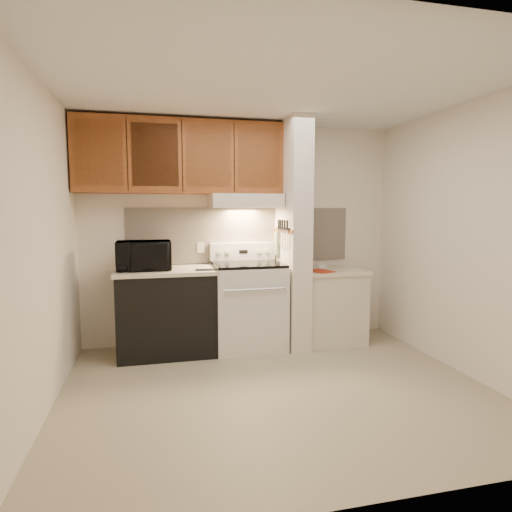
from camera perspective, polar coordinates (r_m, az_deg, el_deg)
name	(u,v)px	position (r m, az deg, el deg)	size (l,w,h in m)	color
floor	(277,389)	(3.84, 2.80, -17.30)	(3.60, 3.60, 0.00)	tan
ceiling	(279,87)	(3.65, 3.02, 21.59)	(3.60, 3.60, 0.00)	white
wall_back	(242,234)	(4.99, -1.94, 2.98)	(3.60, 0.02, 2.50)	white
wall_left	(40,248)	(3.49, -26.81, 0.92)	(0.02, 3.00, 2.50)	white
wall_right	(465,240)	(4.39, 26.09, 1.91)	(0.02, 3.00, 2.50)	white
backsplash	(242,235)	(4.98, -1.91, 2.80)	(2.60, 0.02, 0.63)	beige
range_body	(248,307)	(4.76, -1.07, -6.79)	(0.76, 0.65, 0.92)	silver
oven_window	(255,310)	(4.45, -0.20, -7.18)	(0.50, 0.01, 0.30)	black
oven_handle	(255,289)	(4.37, -0.08, -4.48)	(0.02, 0.02, 0.65)	silver
cooktop	(248,264)	(4.68, -1.09, -1.11)	(0.74, 0.64, 0.03)	black
range_backguard	(243,251)	(4.94, -1.79, 0.62)	(0.76, 0.08, 0.20)	silver
range_display	(243,252)	(4.90, -1.70, 0.58)	(0.10, 0.01, 0.04)	black
range_knob_left_outer	(219,252)	(4.85, -4.93, 0.50)	(0.05, 0.05, 0.02)	silver
range_knob_left_inner	(228,252)	(4.87, -3.76, 0.53)	(0.05, 0.05, 0.02)	silver
range_knob_right_inner	(259,251)	(4.94, 0.36, 0.62)	(0.05, 0.05, 0.02)	silver
range_knob_right_outer	(267,251)	(4.96, 1.48, 0.65)	(0.05, 0.05, 0.02)	silver
dishwasher_front	(167,313)	(4.68, -11.79, -7.48)	(1.00, 0.63, 0.87)	black
left_countertop	(166,271)	(4.59, -11.91, -1.95)	(1.04, 0.67, 0.04)	beige
spoon_rest	(206,270)	(4.42, -6.66, -1.82)	(0.22, 0.07, 0.01)	black
teal_jar	(132,262)	(4.80, -16.18, -0.81)	(0.10, 0.10, 0.11)	#2A6C62
outlet	(201,248)	(4.90, -7.39, 1.11)	(0.08, 0.01, 0.12)	beige
microwave	(144,255)	(4.55, -14.72, 0.07)	(0.54, 0.37, 0.30)	black
partition_pillar	(293,235)	(4.78, 4.91, 2.82)	(0.22, 0.70, 2.50)	silver
pillar_trim	(283,231)	(4.74, 3.58, 3.41)	(0.01, 0.70, 0.04)	brown
knife_strip	(284,229)	(4.69, 3.69, 3.62)	(0.02, 0.42, 0.04)	black
knife_blade_a	(287,239)	(4.53, 4.18, 2.26)	(0.01, 0.04, 0.16)	silver
knife_handle_a	(287,225)	(4.52, 4.18, 4.16)	(0.02, 0.02, 0.10)	black
knife_blade_b	(285,240)	(4.61, 3.87, 2.20)	(0.01, 0.04, 0.18)	silver
knife_handle_b	(285,225)	(4.61, 3.85, 4.20)	(0.02, 0.02, 0.10)	black
knife_blade_c	(282,240)	(4.70, 3.52, 2.16)	(0.01, 0.04, 0.20)	silver
knife_handle_c	(282,224)	(4.69, 3.53, 4.23)	(0.02, 0.02, 0.10)	black
knife_blade_d	(280,238)	(4.77, 3.28, 2.46)	(0.01, 0.04, 0.16)	silver
knife_handle_d	(280,224)	(4.77, 3.26, 4.27)	(0.02, 0.02, 0.10)	black
knife_blade_e	(278,238)	(4.85, 2.97, 2.41)	(0.01, 0.04, 0.18)	silver
knife_handle_e	(279,224)	(4.83, 3.03, 4.29)	(0.02, 0.02, 0.10)	black
oven_mitt	(277,243)	(4.91, 2.81, 1.69)	(0.03, 0.11, 0.26)	slate
right_cab_base	(330,307)	(5.06, 9.81, -6.73)	(0.70, 0.60, 0.81)	beige
right_countertop	(330,271)	(4.98, 9.90, -1.97)	(0.74, 0.64, 0.04)	beige
red_folder	(321,271)	(4.77, 8.63, -2.00)	(0.21, 0.29, 0.01)	#AA2D13
white_box	(320,266)	(5.12, 8.60, -1.29)	(0.13, 0.09, 0.04)	white
range_hood	(245,201)	(4.76, -1.43, 7.34)	(0.78, 0.44, 0.15)	beige
hood_lip	(249,205)	(4.56, -0.87, 6.83)	(0.78, 0.04, 0.06)	beige
upper_cabinets	(181,157)	(4.75, -9.95, 12.82)	(2.18, 0.33, 0.77)	brown
cab_door_a	(98,153)	(4.61, -20.28, 12.74)	(0.46, 0.01, 0.63)	brown
cab_gap_a	(127,154)	(4.58, -16.81, 12.89)	(0.01, 0.01, 0.73)	black
cab_door_b	(155,155)	(4.58, -13.32, 13.00)	(0.46, 0.01, 0.63)	brown
cab_gap_b	(182,156)	(4.59, -9.82, 13.06)	(0.01, 0.01, 0.73)	black
cab_door_c	(209,156)	(4.61, -6.35, 13.07)	(0.46, 0.01, 0.63)	brown
cab_gap_c	(234,157)	(4.65, -2.93, 13.04)	(0.01, 0.01, 0.73)	black
cab_door_d	(259,158)	(4.71, 0.41, 12.96)	(0.46, 0.01, 0.63)	brown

